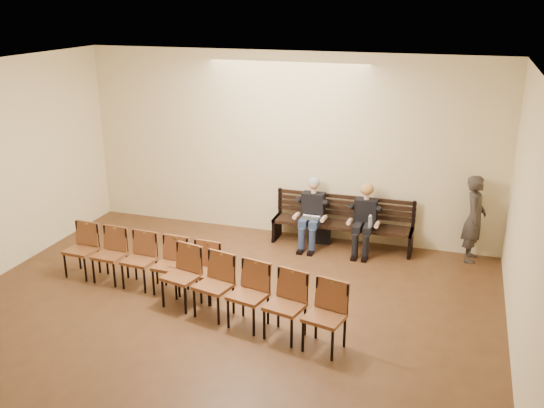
# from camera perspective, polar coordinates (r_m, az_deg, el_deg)

# --- Properties ---
(ground) EXTENTS (10.00, 10.00, 0.00)m
(ground) POSITION_cam_1_polar(r_m,az_deg,el_deg) (7.85, -9.53, -15.58)
(ground) COLOR brown
(ground) RESTS_ON ground
(room_walls) EXTENTS (8.02, 10.01, 3.51)m
(room_walls) POSITION_cam_1_polar(r_m,az_deg,el_deg) (7.43, -7.83, 4.12)
(room_walls) COLOR beige
(room_walls) RESTS_ON ground
(bench) EXTENTS (2.60, 0.90, 0.45)m
(bench) POSITION_cam_1_polar(r_m,az_deg,el_deg) (11.31, 6.56, -2.90)
(bench) COLOR black
(bench) RESTS_ON ground
(seated_man) EXTENTS (0.52, 0.72, 1.24)m
(seated_man) POSITION_cam_1_polar(r_m,az_deg,el_deg) (11.17, 3.78, -0.93)
(seated_man) COLOR black
(seated_man) RESTS_ON ground
(seated_woman) EXTENTS (0.49, 0.68, 1.15)m
(seated_woman) POSITION_cam_1_polar(r_m,az_deg,el_deg) (11.01, 8.69, -1.67)
(seated_woman) COLOR black
(seated_woman) RESTS_ON ground
(laptop) EXTENTS (0.34, 0.28, 0.23)m
(laptop) POSITION_cam_1_polar(r_m,az_deg,el_deg) (11.07, 3.63, -1.42)
(laptop) COLOR #BBBBC0
(laptop) RESTS_ON bench
(water_bottle) EXTENTS (0.09, 0.09, 0.24)m
(water_bottle) POSITION_cam_1_polar(r_m,az_deg,el_deg) (10.77, 9.19, -2.21)
(water_bottle) COLOR silver
(water_bottle) RESTS_ON bench
(bag) EXTENTS (0.47, 0.36, 0.31)m
(bag) POSITION_cam_1_polar(r_m,az_deg,el_deg) (11.52, 4.50, -2.80)
(bag) COLOR black
(bag) RESTS_ON ground
(passerby) EXTENTS (0.48, 0.68, 1.78)m
(passerby) POSITION_cam_1_polar(r_m,az_deg,el_deg) (11.01, 18.57, -0.74)
(passerby) COLOR #35302C
(passerby) RESTS_ON ground
(chair_row_front) EXTENTS (2.74, 0.66, 0.88)m
(chair_row_front) POSITION_cam_1_polar(r_m,az_deg,el_deg) (9.87, -12.41, -5.26)
(chair_row_front) COLOR brown
(chair_row_front) RESTS_ON ground
(chair_row_back) EXTENTS (2.89, 1.12, 0.93)m
(chair_row_back) POSITION_cam_1_polar(r_m,az_deg,el_deg) (8.53, -2.27, -8.66)
(chair_row_back) COLOR brown
(chair_row_back) RESTS_ON ground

